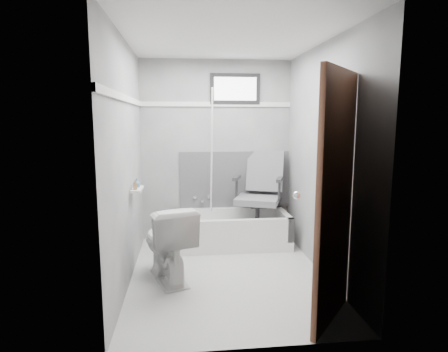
{
  "coord_description": "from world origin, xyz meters",
  "views": [
    {
      "loc": [
        -0.45,
        -3.73,
        1.62
      ],
      "look_at": [
        0.0,
        0.35,
        1.0
      ],
      "focal_mm": 30.0,
      "sensor_mm": 36.0,
      "label": 1
    }
  ],
  "objects": [
    {
      "name": "toilet",
      "position": [
        -0.62,
        -0.05,
        0.39
      ],
      "size": [
        0.67,
        0.89,
        0.77
      ],
      "primitive_type": "imported",
      "rotation": [
        0.0,
        0.0,
        3.46
      ],
      "color": "white",
      "rests_on": "floor"
    },
    {
      "name": "shelf",
      "position": [
        -0.93,
        0.19,
        0.9
      ],
      "size": [
        0.1,
        0.32,
        0.02
      ],
      "primitive_type": "cube",
      "color": "white",
      "rests_on": "wall_left"
    },
    {
      "name": "wall_left",
      "position": [
        -1.0,
        0.0,
        1.2
      ],
      "size": [
        0.02,
        2.6,
        2.4
      ],
      "primitive_type": "cube",
      "color": "slate",
      "rests_on": "floor"
    },
    {
      "name": "door",
      "position": [
        0.98,
        -1.28,
        1.0
      ],
      "size": [
        0.78,
        0.78,
        2.0
      ],
      "primitive_type": null,
      "color": "brown",
      "rests_on": "floor"
    },
    {
      "name": "backerboard",
      "position": [
        0.25,
        1.29,
        0.8
      ],
      "size": [
        1.5,
        0.02,
        0.78
      ],
      "primitive_type": "cube",
      "color": "#4C4C4F",
      "rests_on": "wall_back"
    },
    {
      "name": "office_chair",
      "position": [
        0.51,
        0.96,
        0.67
      ],
      "size": [
        0.81,
        0.81,
        1.1
      ],
      "primitive_type": null,
      "rotation": [
        0.0,
        0.0,
        -0.35
      ],
      "color": "#5F5E63",
      "rests_on": "bathtub"
    },
    {
      "name": "wall_right",
      "position": [
        1.0,
        0.0,
        1.2
      ],
      "size": [
        0.02,
        2.6,
        2.4
      ],
      "primitive_type": "cube",
      "color": "slate",
      "rests_on": "floor"
    },
    {
      "name": "wall_back",
      "position": [
        0.0,
        1.3,
        1.2
      ],
      "size": [
        2.0,
        0.02,
        2.4
      ],
      "primitive_type": "cube",
      "color": "slate",
      "rests_on": "floor"
    },
    {
      "name": "faucet",
      "position": [
        -0.2,
        1.27,
        0.55
      ],
      "size": [
        0.26,
        0.1,
        0.16
      ],
      "primitive_type": null,
      "color": "silver",
      "rests_on": "wall_back"
    },
    {
      "name": "window",
      "position": [
        0.25,
        1.29,
        2.02
      ],
      "size": [
        0.66,
        0.04,
        0.4
      ],
      "primitive_type": null,
      "color": "black",
      "rests_on": "wall_back"
    },
    {
      "name": "soap_bottle_b",
      "position": [
        -0.94,
        0.25,
        0.96
      ],
      "size": [
        0.1,
        0.1,
        0.1
      ],
      "primitive_type": "imported",
      "rotation": [
        0.0,
        0.0,
        0.29
      ],
      "color": "slate",
      "rests_on": "shelf"
    },
    {
      "name": "bathtub",
      "position": [
        0.15,
        0.93,
        0.21
      ],
      "size": [
        1.5,
        0.7,
        0.42
      ],
      "primitive_type": null,
      "color": "white",
      "rests_on": "floor"
    },
    {
      "name": "trim_back",
      "position": [
        0.0,
        1.29,
        1.82
      ],
      "size": [
        2.0,
        0.02,
        0.06
      ],
      "primitive_type": "cube",
      "color": "white",
      "rests_on": "wall_back"
    },
    {
      "name": "wall_front",
      "position": [
        0.0,
        -1.3,
        1.2
      ],
      "size": [
        2.0,
        0.02,
        2.4
      ],
      "primitive_type": "cube",
      "color": "slate",
      "rests_on": "floor"
    },
    {
      "name": "ceiling",
      "position": [
        0.0,
        0.0,
        2.4
      ],
      "size": [
        2.6,
        2.6,
        0.0
      ],
      "primitive_type": "plane",
      "rotation": [
        3.14,
        0.0,
        0.0
      ],
      "color": "silver",
      "rests_on": "floor"
    },
    {
      "name": "pole",
      "position": [
        -0.08,
        1.06,
        1.05
      ],
      "size": [
        0.02,
        0.45,
        1.91
      ],
      "primitive_type": "cylinder",
      "rotation": [
        0.22,
        0.0,
        0.0
      ],
      "color": "white",
      "rests_on": "bathtub"
    },
    {
      "name": "trim_left",
      "position": [
        -0.99,
        0.0,
        1.82
      ],
      "size": [
        0.02,
        2.6,
        0.06
      ],
      "primitive_type": "cube",
      "color": "white",
      "rests_on": "wall_left"
    },
    {
      "name": "soap_bottle_a",
      "position": [
        -0.94,
        0.11,
        0.97
      ],
      "size": [
        0.05,
        0.05,
        0.09
      ],
      "primitive_type": "imported",
      "rotation": [
        0.0,
        0.0,
        0.15
      ],
      "color": "olive",
      "rests_on": "shelf"
    },
    {
      "name": "floor",
      "position": [
        0.0,
        0.0,
        0.0
      ],
      "size": [
        2.6,
        2.6,
        0.0
      ],
      "primitive_type": "plane",
      "color": "silver",
      "rests_on": "ground"
    }
  ]
}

